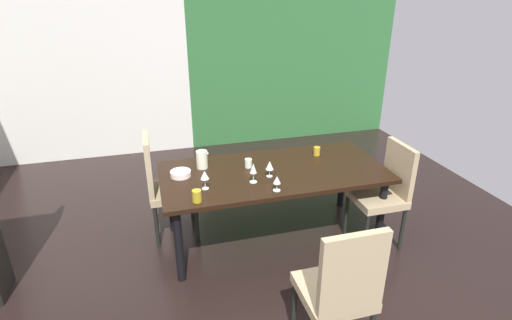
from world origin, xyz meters
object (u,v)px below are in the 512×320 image
at_px(cup_front, 317,151).
at_px(cup_corner, 248,163).
at_px(wine_glass_near_window, 277,180).
at_px(wine_glass_right, 253,169).
at_px(chair_left_far, 163,183).
at_px(cup_west, 197,196).
at_px(serving_bowl_left, 181,174).
at_px(chair_head_near, 341,288).
at_px(dining_table, 273,177).
at_px(wine_glass_rear, 205,176).
at_px(wine_glass_near_shelf, 270,166).
at_px(pitcher_south, 202,159).
at_px(chair_right_near, 385,189).

relative_size(cup_front, cup_corner, 1.04).
height_order(wine_glass_near_window, wine_glass_right, wine_glass_right).
bearing_deg(chair_left_far, cup_west, 18.24).
relative_size(serving_bowl_left, cup_front, 2.11).
height_order(chair_head_near, cup_west, chair_head_near).
bearing_deg(dining_table, wine_glass_rear, -163.98).
xyz_separation_m(dining_table, wine_glass_near_shelf, (-0.08, -0.11, 0.18)).
height_order(cup_west, cup_corner, cup_west).
relative_size(cup_corner, pitcher_south, 0.49).
height_order(wine_glass_right, pitcher_south, wine_glass_right).
relative_size(wine_glass_rear, serving_bowl_left, 0.89).
relative_size(wine_glass_right, cup_front, 2.04).
height_order(chair_right_near, pitcher_south, chair_right_near).
bearing_deg(wine_glass_near_shelf, chair_right_near, -11.45).
xyz_separation_m(chair_right_near, wine_glass_rear, (-1.66, 0.14, 0.29)).
distance_m(wine_glass_near_shelf, cup_west, 0.75).
distance_m(wine_glass_near_shelf, pitcher_south, 0.65).
relative_size(wine_glass_near_shelf, wine_glass_rear, 0.91).
height_order(wine_glass_near_shelf, wine_glass_right, wine_glass_right).
bearing_deg(serving_bowl_left, wine_glass_right, -25.92).
distance_m(dining_table, cup_west, 0.87).
xyz_separation_m(wine_glass_right, serving_bowl_left, (-0.60, 0.29, -0.10)).
xyz_separation_m(chair_right_near, cup_front, (-0.46, 0.55, 0.21)).
bearing_deg(cup_corner, chair_right_near, -20.80).
bearing_deg(serving_bowl_left, pitcher_south, 30.39).
relative_size(wine_glass_near_window, cup_west, 1.34).
bearing_deg(pitcher_south, wine_glass_rear, -95.43).
relative_size(chair_left_far, wine_glass_near_shelf, 7.08).
height_order(wine_glass_rear, cup_corner, wine_glass_rear).
distance_m(chair_right_near, serving_bowl_left, 1.90).
relative_size(wine_glass_near_shelf, serving_bowl_left, 0.81).
xyz_separation_m(chair_right_near, serving_bowl_left, (-1.84, 0.44, 0.20)).
relative_size(dining_table, pitcher_south, 12.20).
bearing_deg(wine_glass_right, cup_corner, 83.21).
xyz_separation_m(wine_glass_near_window, cup_west, (-0.67, -0.00, -0.04)).
bearing_deg(pitcher_south, wine_glass_near_window, -49.52).
bearing_deg(cup_front, wine_glass_rear, -160.72).
distance_m(chair_head_near, wine_glass_near_window, 1.09).
xyz_separation_m(chair_right_near, chair_head_near, (-1.02, -1.12, 0.02)).
bearing_deg(dining_table, wine_glass_right, -143.47).
height_order(dining_table, pitcher_south, pitcher_south).
relative_size(chair_left_far, chair_right_near, 1.06).
height_order(cup_front, cup_corner, cup_front).
xyz_separation_m(chair_left_far, chair_right_near, (1.99, -0.65, -0.02)).
height_order(chair_left_far, wine_glass_right, chair_left_far).
relative_size(dining_table, wine_glass_right, 11.64).
height_order(wine_glass_near_shelf, pitcher_south, pitcher_south).
height_order(wine_glass_rear, pitcher_south, pitcher_south).
height_order(wine_glass_near_shelf, serving_bowl_left, wine_glass_near_shelf).
xyz_separation_m(chair_head_near, pitcher_south, (-0.60, 1.68, 0.24)).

